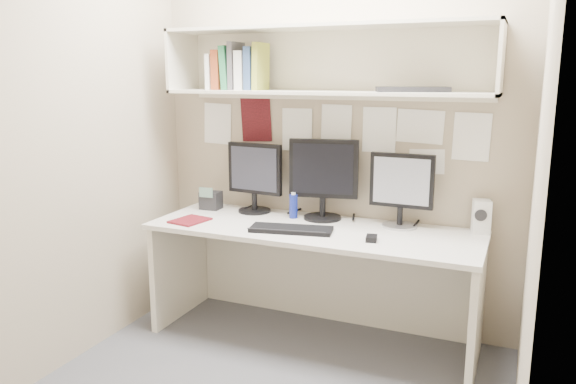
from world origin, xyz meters
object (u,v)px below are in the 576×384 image
at_px(desk, 313,284).
at_px(desk_phone, 211,200).
at_px(monitor_left, 255,175).
at_px(keyboard, 291,229).
at_px(monitor_right, 401,187).
at_px(speaker, 481,217).
at_px(monitor_center, 323,176).
at_px(maroon_notebook, 190,220).

height_order(desk, desk_phone, desk_phone).
height_order(desk, monitor_left, monitor_left).
bearing_deg(desk, keyboard, -123.53).
relative_size(monitor_right, speaker, 2.27).
relative_size(monitor_center, desk_phone, 3.19).
bearing_deg(keyboard, desk_phone, 146.18).
height_order(maroon_notebook, desk_phone, desk_phone).
distance_m(monitor_center, maroon_notebook, 0.89).
bearing_deg(monitor_left, desk, -18.42).
relative_size(monitor_center, maroon_notebook, 2.27).
xyz_separation_m(monitor_left, desk_phone, (-0.31, -0.05, -0.19)).
height_order(keyboard, maroon_notebook, keyboard).
bearing_deg(monitor_left, maroon_notebook, -118.26).
distance_m(maroon_notebook, desk_phone, 0.35).
bearing_deg(monitor_right, monitor_left, -178.66).
bearing_deg(monitor_right, desk_phone, -176.31).
bearing_deg(monitor_center, keyboard, -112.39).
distance_m(monitor_right, desk_phone, 1.31).
height_order(monitor_left, speaker, monitor_left).
height_order(monitor_right, desk_phone, monitor_right).
distance_m(desk, desk_phone, 0.94).
distance_m(speaker, desk_phone, 1.76).
bearing_deg(desk, monitor_right, 24.65).
height_order(keyboard, desk_phone, desk_phone).
height_order(speaker, maroon_notebook, speaker).
bearing_deg(speaker, maroon_notebook, -178.30).
bearing_deg(maroon_notebook, speaker, 24.64).
distance_m(desk, keyboard, 0.41).
xyz_separation_m(monitor_center, maroon_notebook, (-0.75, -0.40, -0.27)).
relative_size(keyboard, speaker, 2.45).
bearing_deg(desk_phone, monitor_center, 0.53).
bearing_deg(desk, maroon_notebook, -166.95).
bearing_deg(maroon_notebook, desk_phone, 108.62).
bearing_deg(keyboard, monitor_left, 128.10).
relative_size(monitor_right, desk_phone, 2.79).
distance_m(monitor_left, keyboard, 0.60).
relative_size(desk, desk_phone, 12.51).
distance_m(monitor_center, desk_phone, 0.83).
relative_size(monitor_left, monitor_center, 0.90).
distance_m(keyboard, desk_phone, 0.79).
bearing_deg(keyboard, speaker, 10.00).
relative_size(monitor_right, maroon_notebook, 1.99).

